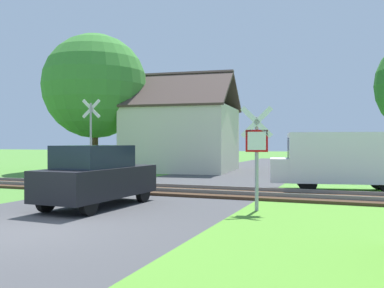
{
  "coord_description": "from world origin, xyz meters",
  "views": [
    {
      "loc": [
        6.49,
        -7.12,
        1.87
      ],
      "look_at": [
        0.5,
        8.6,
        1.8
      ],
      "focal_mm": 40.0,
      "sensor_mm": 36.0,
      "label": 1
    }
  ],
  "objects": [
    {
      "name": "parked_car",
      "position": [
        -0.45,
        3.41,
        0.89
      ],
      "size": [
        1.83,
        4.08,
        1.78
      ],
      "rotation": [
        0.0,
        0.0,
        -0.05
      ],
      "color": "black",
      "rests_on": "ground"
    },
    {
      "name": "rail_track",
      "position": [
        0.0,
        7.6,
        0.06
      ],
      "size": [
        60.0,
        2.6,
        0.22
      ],
      "color": "#422D1E",
      "rests_on": "ground"
    },
    {
      "name": "ground_plane",
      "position": [
        0.0,
        0.0,
        0.0
      ],
      "size": [
        160.0,
        160.0,
        0.0
      ],
      "primitive_type": "plane",
      "color": "#4C8433"
    },
    {
      "name": "mail_truck",
      "position": [
        5.95,
        10.23,
        1.24
      ],
      "size": [
        5.16,
        2.73,
        2.24
      ],
      "rotation": [
        0.0,
        0.0,
        1.76
      ],
      "color": "white",
      "rests_on": "ground"
    },
    {
      "name": "stop_sign_near",
      "position": [
        4.01,
        4.34,
        1.68
      ],
      "size": [
        0.86,
        0.22,
        2.86
      ],
      "rotation": [
        0.0,
        0.0,
        3.36
      ],
      "color": "#9E9EA5",
      "rests_on": "ground"
    },
    {
      "name": "road_asphalt",
      "position": [
        0.0,
        2.0,
        0.0
      ],
      "size": [
        7.08,
        80.0,
        0.01
      ],
      "primitive_type": "cube",
      "color": "#424244",
      "rests_on": "ground"
    },
    {
      "name": "house",
      "position": [
        -4.06,
        18.84,
        2.24
      ],
      "size": [
        7.39,
        7.42,
        6.48
      ],
      "rotation": [
        0.0,
        0.0,
        0.1
      ],
      "color": "beige",
      "rests_on": "ground"
    },
    {
      "name": "tree_left",
      "position": [
        -9.42,
        16.77,
        5.53
      ],
      "size": [
        6.79,
        6.79,
        8.93
      ],
      "color": "#513823",
      "rests_on": "ground"
    },
    {
      "name": "crossing_sign_far",
      "position": [
        -4.74,
        9.41,
        2.2
      ],
      "size": [
        0.86,
        0.22,
        3.84
      ],
      "rotation": [
        0.0,
        0.0,
        0.22
      ],
      "color": "#9E9EA5",
      "rests_on": "ground"
    }
  ]
}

